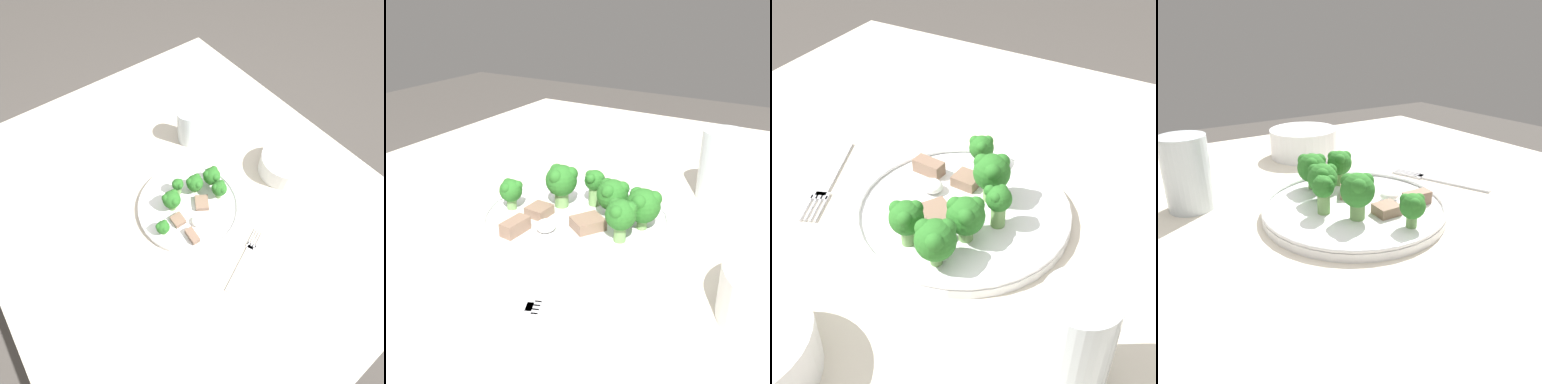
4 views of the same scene
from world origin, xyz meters
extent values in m
cube|color=beige|center=(0.00, 0.00, 0.73)|extent=(1.17, 1.03, 0.03)
cylinder|color=brown|center=(0.53, -0.45, 0.36)|extent=(0.06, 0.06, 0.72)
cylinder|color=white|center=(0.05, -0.01, 0.75)|extent=(0.28, 0.28, 0.01)
torus|color=white|center=(0.05, -0.01, 0.76)|extent=(0.28, 0.28, 0.01)
cube|color=silver|center=(0.27, -0.01, 0.75)|extent=(0.07, 0.13, 0.00)
cube|color=silver|center=(0.24, 0.05, 0.75)|extent=(0.03, 0.02, 0.00)
cube|color=silver|center=(0.24, 0.08, 0.75)|extent=(0.02, 0.05, 0.00)
cube|color=silver|center=(0.23, 0.07, 0.75)|extent=(0.02, 0.05, 0.00)
cube|color=silver|center=(0.23, 0.07, 0.75)|extent=(0.02, 0.05, 0.00)
cube|color=silver|center=(0.22, 0.07, 0.75)|extent=(0.02, 0.05, 0.00)
cylinder|color=silver|center=(-0.15, 0.14, 0.81)|extent=(0.07, 0.07, 0.12)
cylinder|color=silver|center=(-0.15, 0.14, 0.78)|extent=(0.06, 0.06, 0.06)
cylinder|color=#709E56|center=(0.03, 0.09, 0.77)|extent=(0.01, 0.01, 0.02)
sphere|color=#286B23|center=(0.03, 0.09, 0.80)|extent=(0.05, 0.05, 0.05)
sphere|color=#286B23|center=(0.05, 0.09, 0.81)|extent=(0.02, 0.02, 0.02)
sphere|color=#286B23|center=(0.02, 0.10, 0.81)|extent=(0.02, 0.02, 0.02)
sphere|color=#286B23|center=(0.02, 0.07, 0.81)|extent=(0.02, 0.02, 0.02)
cylinder|color=#709E56|center=(0.02, 0.03, 0.77)|extent=(0.02, 0.02, 0.02)
sphere|color=#286B23|center=(0.02, 0.03, 0.80)|extent=(0.05, 0.05, 0.05)
sphere|color=#286B23|center=(0.04, 0.03, 0.81)|extent=(0.02, 0.02, 0.02)
sphere|color=#286B23|center=(0.01, 0.05, 0.81)|extent=(0.02, 0.02, 0.02)
sphere|color=#286B23|center=(0.02, 0.02, 0.81)|extent=(0.02, 0.02, 0.02)
cylinder|color=#709E56|center=(0.03, -0.05, 0.77)|extent=(0.02, 0.02, 0.03)
sphere|color=#286B23|center=(0.03, -0.05, 0.80)|extent=(0.05, 0.05, 0.05)
sphere|color=#286B23|center=(0.05, -0.05, 0.81)|extent=(0.02, 0.02, 0.02)
sphere|color=#286B23|center=(0.02, -0.04, 0.81)|extent=(0.02, 0.02, 0.02)
sphere|color=#286B23|center=(0.02, -0.06, 0.81)|extent=(0.02, 0.02, 0.02)
cylinder|color=#709E56|center=(0.08, -0.11, 0.77)|extent=(0.01, 0.01, 0.02)
sphere|color=#286B23|center=(0.08, -0.11, 0.79)|extent=(0.03, 0.03, 0.03)
sphere|color=#286B23|center=(0.09, -0.11, 0.80)|extent=(0.02, 0.02, 0.02)
sphere|color=#286B23|center=(0.07, -0.10, 0.80)|extent=(0.02, 0.02, 0.02)
sphere|color=#286B23|center=(0.07, -0.12, 0.80)|extent=(0.02, 0.02, 0.02)
cylinder|color=#709E56|center=(0.00, -0.01, 0.78)|extent=(0.02, 0.02, 0.03)
sphere|color=#286B23|center=(0.00, -0.01, 0.80)|extent=(0.03, 0.03, 0.03)
sphere|color=#286B23|center=(0.01, -0.01, 0.81)|extent=(0.01, 0.01, 0.01)
sphere|color=#286B23|center=(0.00, 0.00, 0.81)|extent=(0.01, 0.01, 0.01)
sphere|color=#286B23|center=(0.00, -0.02, 0.81)|extent=(0.01, 0.01, 0.01)
cylinder|color=#709E56|center=(0.08, 0.07, 0.77)|extent=(0.02, 0.02, 0.02)
sphere|color=#286B23|center=(0.08, 0.07, 0.80)|extent=(0.04, 0.04, 0.04)
sphere|color=#286B23|center=(0.09, 0.07, 0.81)|extent=(0.02, 0.02, 0.02)
sphere|color=#286B23|center=(0.07, 0.08, 0.81)|extent=(0.02, 0.02, 0.02)
sphere|color=#286B23|center=(0.07, 0.06, 0.81)|extent=(0.02, 0.02, 0.02)
cube|color=#846651|center=(0.07, 0.02, 0.77)|extent=(0.05, 0.05, 0.02)
cube|color=#846651|center=(0.07, -0.06, 0.77)|extent=(0.04, 0.03, 0.01)
cube|color=#846651|center=(0.13, -0.06, 0.77)|extent=(0.04, 0.02, 0.02)
ellipsoid|color=white|center=(0.11, -0.03, 0.77)|extent=(0.03, 0.03, 0.02)
camera|label=1|loc=(0.38, -0.24, 1.47)|focal=28.00mm
camera|label=2|loc=(0.55, 0.30, 1.07)|focal=42.00mm
camera|label=3|loc=(-0.21, 0.44, 1.20)|focal=50.00mm
camera|label=4|loc=(-0.23, -0.44, 1.00)|focal=35.00mm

